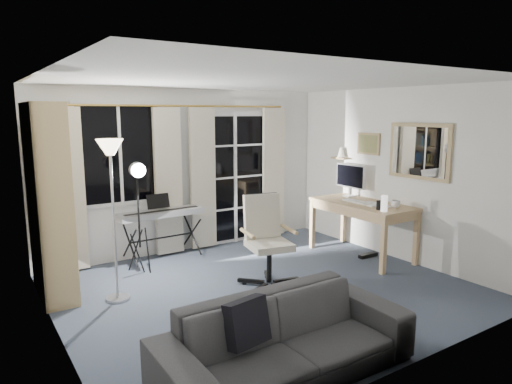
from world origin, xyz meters
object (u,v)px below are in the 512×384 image
(torchiere_lamp, at_px, (111,172))
(bookshelf, at_px, (46,207))
(keyboard_piano, at_px, (161,214))
(office_chair, at_px, (265,232))
(sofa, at_px, (286,326))
(desk, at_px, (362,209))
(mug, at_px, (396,203))
(studio_light, at_px, (138,183))
(monitor, at_px, (350,177))

(torchiere_lamp, bearing_deg, bookshelf, 139.00)
(keyboard_piano, bearing_deg, office_chair, -66.57)
(office_chair, xyz_separation_m, sofa, (-0.98, -1.72, -0.23))
(office_chair, height_order, desk, office_chair)
(desk, height_order, sofa, sofa)
(bookshelf, distance_m, keyboard_piano, 1.66)
(desk, height_order, mug, mug)
(studio_light, xyz_separation_m, sofa, (0.15, -2.90, -0.77))
(sofa, bearing_deg, keyboard_piano, 85.66)
(bookshelf, xyz_separation_m, desk, (4.01, -0.88, -0.33))
(bookshelf, xyz_separation_m, torchiere_lamp, (0.59, -0.51, 0.41))
(office_chair, distance_m, monitor, 2.09)
(desk, distance_m, mug, 0.54)
(monitor, bearing_deg, desk, -113.66)
(mug, bearing_deg, desk, 101.31)
(desk, bearing_deg, studio_light, 159.85)
(sofa, bearing_deg, studio_light, 93.51)
(bookshelf, bearing_deg, studio_light, 9.89)
(keyboard_piano, distance_m, studio_light, 0.76)
(bookshelf, bearing_deg, monitor, -5.00)
(torchiere_lamp, xyz_separation_m, mug, (3.52, -0.87, -0.58))
(monitor, bearing_deg, office_chair, -163.89)
(bookshelf, distance_m, sofa, 3.07)
(office_chair, xyz_separation_m, desk, (1.77, 0.12, 0.05))
(office_chair, distance_m, mug, 1.92)
(mug, relative_size, sofa, 0.06)
(desk, distance_m, monitor, 0.63)
(keyboard_piano, relative_size, sofa, 0.58)
(bookshelf, bearing_deg, torchiere_lamp, -40.10)
(desk, xyz_separation_m, sofa, (-2.75, -1.84, -0.28))
(mug, bearing_deg, office_chair, 168.50)
(studio_light, height_order, sofa, studio_light)
(office_chair, distance_m, desk, 1.77)
(bookshelf, xyz_separation_m, studio_light, (1.11, 0.18, 0.16))
(keyboard_piano, distance_m, mug, 3.21)
(studio_light, distance_m, mug, 3.40)
(desk, relative_size, monitor, 2.59)
(bookshelf, relative_size, monitor, 3.80)
(torchiere_lamp, xyz_separation_m, sofa, (0.67, -2.21, -1.02))
(bookshelf, xyz_separation_m, keyboard_piano, (1.54, 0.52, -0.36))
(monitor, relative_size, sofa, 0.27)
(office_chair, height_order, sofa, office_chair)
(mug, bearing_deg, monitor, 84.21)
(bookshelf, relative_size, desk, 1.46)
(studio_light, relative_size, monitor, 2.59)
(desk, bearing_deg, bookshelf, 167.48)
(studio_light, bearing_deg, mug, -20.65)
(studio_light, distance_m, desk, 3.13)
(torchiere_lamp, height_order, keyboard_piano, torchiere_lamp)
(bookshelf, height_order, sofa, bookshelf)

